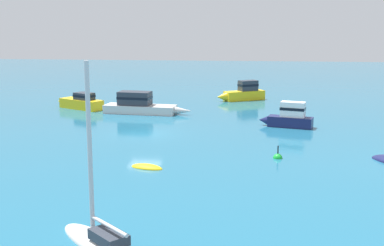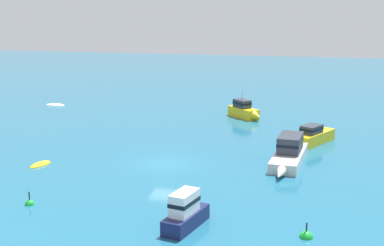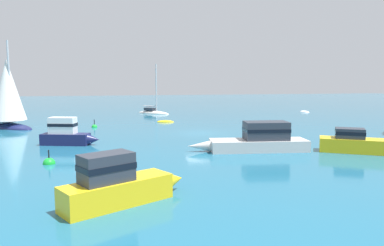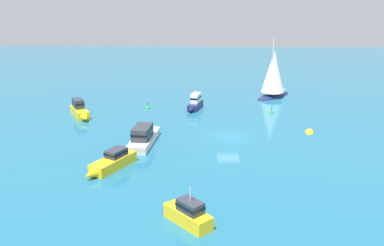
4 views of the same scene
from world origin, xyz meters
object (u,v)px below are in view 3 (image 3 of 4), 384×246
object	(u,v)px
ketch	(8,97)
cabin_cruiser	(360,143)
launch_1	(258,140)
sailboat	(153,112)
skiff	(165,122)
channel_buoy	(94,127)
dinghy	(305,112)
mooring_buoy	(49,164)
motor_cruiser	(121,184)
launch	(67,134)

from	to	relation	value
ketch	cabin_cruiser	bearing A→B (deg)	8.91
launch_1	cabin_cruiser	world-z (taller)	launch_1
ketch	sailboat	bearing A→B (deg)	81.31
skiff	sailboat	world-z (taller)	sailboat
launch_1	channel_buoy	size ratio (longest dim) A/B	7.68
dinghy	mooring_buoy	distance (m)	43.57
ketch	channel_buoy	world-z (taller)	ketch
cabin_cruiser	launch_1	bearing A→B (deg)	-167.51
sailboat	channel_buoy	world-z (taller)	sailboat
motor_cruiser	dinghy	bearing A→B (deg)	23.26
launch	channel_buoy	bearing A→B (deg)	97.52
channel_buoy	mooring_buoy	size ratio (longest dim) A/B	0.93
launch_1	cabin_cruiser	bearing A→B (deg)	169.41
cabin_cruiser	mooring_buoy	bearing A→B (deg)	-152.34
motor_cruiser	ketch	world-z (taller)	ketch
sailboat	mooring_buoy	distance (m)	32.58
dinghy	motor_cruiser	bearing A→B (deg)	146.35
skiff	ketch	xyz separation A→B (m)	(16.76, 1.76, 3.21)
launch_1	cabin_cruiser	distance (m)	7.03
motor_cruiser	launch_1	size ratio (longest dim) A/B	0.64
launch	cabin_cruiser	world-z (taller)	launch
ketch	launch_1	bearing A→B (deg)	4.43
dinghy	mooring_buoy	world-z (taller)	mooring_buoy
ketch	channel_buoy	bearing A→B (deg)	33.87
cabin_cruiser	ketch	distance (m)	33.81
motor_cruiser	channel_buoy	size ratio (longest dim) A/B	4.94
skiff	ketch	bearing A→B (deg)	-156.86
skiff	ketch	distance (m)	17.16
launch	channel_buoy	size ratio (longest dim) A/B	4.10
mooring_buoy	skiff	bearing A→B (deg)	-115.44
channel_buoy	mooring_buoy	bearing A→B (deg)	84.57
launch_1	mooring_buoy	size ratio (longest dim) A/B	7.12
motor_cruiser	cabin_cruiser	distance (m)	18.16
motor_cruiser	cabin_cruiser	xyz separation A→B (m)	(-16.44, -7.72, -0.18)
ketch	mooring_buoy	world-z (taller)	ketch
launch	mooring_buoy	size ratio (longest dim) A/B	3.80
channel_buoy	launch	bearing A→B (deg)	82.31
dinghy	motor_cruiser	xyz separation A→B (m)	(27.95, 37.54, 0.85)
dinghy	launch_1	bearing A→B (deg)	149.76
launch	sailboat	xyz separation A→B (m)	(-8.93, -24.64, -0.68)
launch_1	channel_buoy	world-z (taller)	launch_1
dinghy	launch	size ratio (longest dim) A/B	0.51
mooring_buoy	channel_buoy	bearing A→B (deg)	-95.43
dinghy	skiff	world-z (taller)	skiff
launch_1	cabin_cruiser	size ratio (longest dim) A/B	1.47
motor_cruiser	skiff	world-z (taller)	motor_cruiser
dinghy	sailboat	world-z (taller)	sailboat
launch_1	mooring_buoy	world-z (taller)	launch_1
skiff	launch_1	size ratio (longest dim) A/B	0.26
sailboat	cabin_cruiser	bearing A→B (deg)	-27.08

